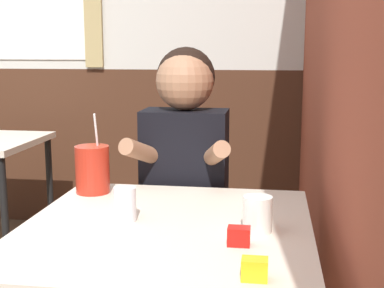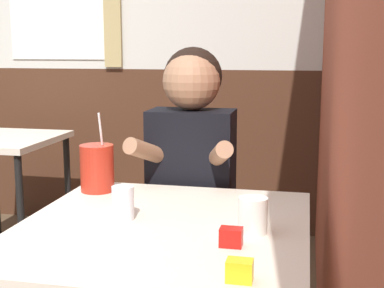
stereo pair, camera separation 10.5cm
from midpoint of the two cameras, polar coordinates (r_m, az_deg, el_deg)
brick_wall_right at (r=2.30m, az=16.77°, el=12.54°), size 0.08×4.46×2.70m
back_wall at (r=3.74m, az=-6.53°, el=11.93°), size 5.63×0.09×2.70m
main_table at (r=1.63m, az=-1.23°, el=-10.83°), size 0.86×0.90×0.72m
background_table at (r=3.35m, az=-18.58°, el=-1.01°), size 0.60×0.67×0.72m
person_seated at (r=2.19m, az=1.34°, el=-4.54°), size 0.42×0.42×1.25m
cocktail_pitcher at (r=1.97m, az=-8.59°, el=-2.55°), size 0.12×0.12×0.29m
glass_near_pitcher at (r=1.65m, az=-5.55°, el=-6.28°), size 0.07×0.07×0.10m
glass_center at (r=1.54m, az=8.48°, el=-7.56°), size 0.08×0.08×0.10m
condiment_ketchup at (r=1.44m, az=6.32°, el=-9.87°), size 0.06×0.04×0.05m
condiment_mustard at (r=1.24m, az=7.59°, el=-13.27°), size 0.06×0.04×0.05m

